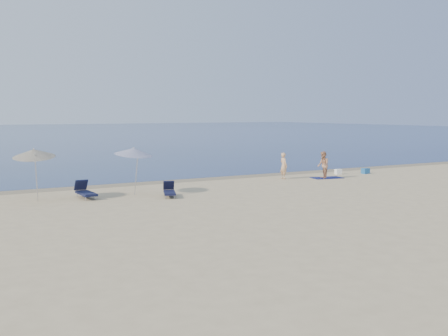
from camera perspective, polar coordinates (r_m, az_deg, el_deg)
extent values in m
cube|color=#0C1D4C|center=(111.87, -20.98, 3.25)|extent=(240.00, 160.00, 0.01)
cube|color=#847254|center=(35.07, 1.14, -0.92)|extent=(240.00, 1.60, 0.00)
imported|color=#DFAA7D|center=(34.22, 6.08, 0.23)|extent=(0.41, 0.60, 1.60)
imported|color=tan|center=(34.65, 10.04, 0.30)|extent=(0.92, 1.01, 1.67)
cube|color=#0F154E|center=(35.08, 10.42, -0.99)|extent=(2.02, 1.36, 0.03)
cube|color=white|center=(37.33, 11.53, -0.37)|extent=(0.45, 0.41, 0.33)
cube|color=#1E60A7|center=(38.15, 14.17, -0.29)|extent=(0.52, 0.39, 0.35)
cylinder|color=silver|center=(27.58, -8.90, -0.60)|extent=(0.16, 0.30, 2.18)
cone|color=white|center=(27.73, -9.14, 1.67)|extent=(2.48, 2.49, 0.57)
sphere|color=silver|center=(27.72, -9.15, 2.06)|extent=(0.06, 0.06, 0.06)
cylinder|color=silver|center=(26.60, -18.52, -0.98)|extent=(0.20, 0.38, 2.25)
cone|color=beige|center=(26.84, -18.75, 1.45)|extent=(2.51, 2.53, 0.65)
sphere|color=silver|center=(26.83, -18.76, 1.88)|extent=(0.07, 0.07, 0.07)
cube|color=#15193A|center=(27.13, -13.81, -2.52)|extent=(0.62, 1.65, 0.11)
cube|color=#15193A|center=(27.87, -14.33, -1.68)|extent=(0.61, 0.41, 0.53)
cylinder|color=#A5A5AD|center=(27.22, -13.32, -2.74)|extent=(0.03, 0.03, 0.24)
cube|color=black|center=(26.92, -5.56, -2.51)|extent=(1.03, 1.54, 0.10)
cube|color=black|center=(27.60, -5.64, -1.74)|extent=(0.62, 0.52, 0.47)
cylinder|color=#A5A5AD|center=(26.95, -5.10, -2.72)|extent=(0.03, 0.03, 0.21)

